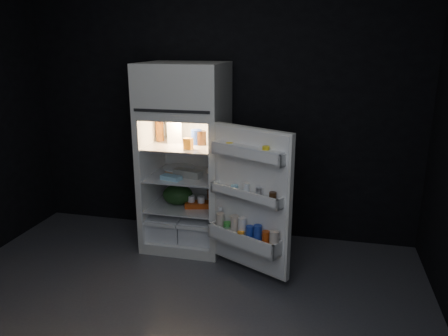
% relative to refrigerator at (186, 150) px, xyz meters
% --- Properties ---
extents(floor, '(4.00, 3.40, 0.00)m').
position_rel_refrigerator_xyz_m(floor, '(0.23, -1.32, -0.96)').
color(floor, '#48484D').
rests_on(floor, ground).
extents(wall_back, '(4.00, 0.00, 2.70)m').
position_rel_refrigerator_xyz_m(wall_back, '(0.23, 0.38, 0.39)').
color(wall_back, black).
rests_on(wall_back, ground).
extents(refrigerator, '(0.76, 0.71, 1.78)m').
position_rel_refrigerator_xyz_m(refrigerator, '(0.00, 0.00, 0.00)').
color(refrigerator, white).
rests_on(refrigerator, ground).
extents(fridge_door, '(0.73, 0.50, 1.22)m').
position_rel_refrigerator_xyz_m(fridge_door, '(0.72, -0.55, -0.27)').
color(fridge_door, white).
rests_on(fridge_door, ground).
extents(milk_jug, '(0.17, 0.17, 0.24)m').
position_rel_refrigerator_xyz_m(milk_jug, '(-0.12, 0.02, 0.19)').
color(milk_jug, white).
rests_on(milk_jug, refrigerator).
extents(mayo_jar, '(0.11, 0.11, 0.14)m').
position_rel_refrigerator_xyz_m(mayo_jar, '(0.11, -0.02, 0.14)').
color(mayo_jar, '#1D38A0').
rests_on(mayo_jar, refrigerator).
extents(jam_jar, '(0.11, 0.11, 0.13)m').
position_rel_refrigerator_xyz_m(jam_jar, '(0.16, -0.03, 0.14)').
color(jam_jar, '#321D0D').
rests_on(jam_jar, refrigerator).
extents(amber_bottle, '(0.08, 0.08, 0.22)m').
position_rel_refrigerator_xyz_m(amber_bottle, '(-0.27, 0.03, 0.18)').
color(amber_bottle, '#B25D1C').
rests_on(amber_bottle, refrigerator).
extents(small_carton, '(0.08, 0.07, 0.10)m').
position_rel_refrigerator_xyz_m(small_carton, '(0.09, -0.22, 0.12)').
color(small_carton, orange).
rests_on(small_carton, refrigerator).
extents(egg_carton, '(0.29, 0.17, 0.07)m').
position_rel_refrigerator_xyz_m(egg_carton, '(0.05, -0.11, -0.19)').
color(egg_carton, gray).
rests_on(egg_carton, refrigerator).
extents(pie, '(0.36, 0.36, 0.04)m').
position_rel_refrigerator_xyz_m(pie, '(-0.09, 0.03, -0.21)').
color(pie, tan).
rests_on(pie, refrigerator).
extents(flat_package, '(0.21, 0.14, 0.04)m').
position_rel_refrigerator_xyz_m(flat_package, '(-0.08, -0.23, -0.21)').
color(flat_package, '#94CDE5').
rests_on(flat_package, refrigerator).
extents(wrapped_pkg, '(0.12, 0.10, 0.05)m').
position_rel_refrigerator_xyz_m(wrapped_pkg, '(0.26, 0.08, -0.20)').
color(wrapped_pkg, beige).
rests_on(wrapped_pkg, refrigerator).
extents(produce_bag, '(0.36, 0.32, 0.20)m').
position_rel_refrigerator_xyz_m(produce_bag, '(-0.07, -0.07, -0.43)').
color(produce_bag, '#193815').
rests_on(produce_bag, refrigerator).
extents(yogurt_tray, '(0.26, 0.18, 0.05)m').
position_rel_refrigerator_xyz_m(yogurt_tray, '(0.13, -0.11, -0.50)').
color(yogurt_tray, '#B23D0F').
rests_on(yogurt_tray, refrigerator).
extents(small_can_red, '(0.09, 0.09, 0.09)m').
position_rel_refrigerator_xyz_m(small_can_red, '(0.20, 0.16, -0.48)').
color(small_can_red, '#B23D0F').
rests_on(small_can_red, refrigerator).
extents(small_can_silver, '(0.07, 0.07, 0.09)m').
position_rel_refrigerator_xyz_m(small_can_silver, '(0.27, 0.10, -0.48)').
color(small_can_silver, silver).
rests_on(small_can_silver, refrigerator).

